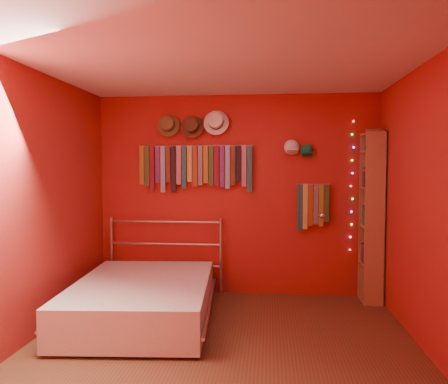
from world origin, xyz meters
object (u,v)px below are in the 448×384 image
(bed, at_px, (143,299))
(reading_lamp, at_px, (322,215))
(bookshelf, at_px, (375,217))
(tie_rack, at_px, (195,165))

(bed, bearing_deg, reading_lamp, 20.16)
(reading_lamp, bearing_deg, bookshelf, 0.43)
(reading_lamp, distance_m, bed, 2.27)
(bookshelf, bearing_deg, bed, -160.86)
(reading_lamp, height_order, bookshelf, bookshelf)
(reading_lamp, xyz_separation_m, bookshelf, (0.62, 0.00, -0.01))
(bookshelf, bearing_deg, tie_rack, 175.94)
(reading_lamp, relative_size, bed, 0.14)
(reading_lamp, height_order, bed, reading_lamp)
(tie_rack, bearing_deg, bed, -109.68)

